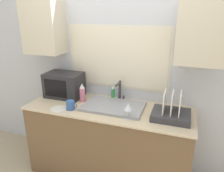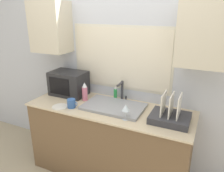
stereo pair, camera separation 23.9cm
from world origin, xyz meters
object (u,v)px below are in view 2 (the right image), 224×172
soap_bottle (115,94)px  wine_glass (126,108)px  faucet (122,90)px  spray_bottle (85,92)px  mug_near_sink (71,103)px  microwave (69,83)px  dish_rack (170,116)px

soap_bottle → wine_glass: 0.54m
faucet → spray_bottle: 0.46m
mug_near_sink → microwave: bearing=129.2°
soap_bottle → wine_glass: size_ratio=0.98×
dish_rack → wine_glass: dish_rack is taller
spray_bottle → soap_bottle: size_ratio=1.42×
microwave → wine_glass: microwave is taller
dish_rack → wine_glass: size_ratio=2.34×
faucet → soap_bottle: bearing=179.3°
faucet → spray_bottle: faucet is taller
mug_near_sink → wine_glass: size_ratio=0.79×
mug_near_sink → dish_rack: bearing=7.9°
faucet → spray_bottle: (-0.42, -0.18, -0.03)m
spray_bottle → microwave: bearing=164.9°
faucet → wine_glass: faucet is taller
faucet → wine_glass: size_ratio=1.50×
faucet → mug_near_sink: faucet is taller
mug_near_sink → wine_glass: bearing=-0.1°
microwave → dish_rack: (1.36, -0.18, -0.10)m
soap_bottle → mug_near_sink: soap_bottle is taller
microwave → dish_rack: bearing=-7.5°
mug_near_sink → faucet: bearing=44.0°
faucet → mug_near_sink: (-0.45, -0.43, -0.09)m
microwave → faucet: bearing=8.1°
soap_bottle → wine_glass: bearing=-54.3°
microwave → spray_bottle: (0.29, -0.08, -0.04)m
faucet → microwave: bearing=-171.9°
spray_bottle → soap_bottle: 0.38m
faucet → dish_rack: 0.71m
microwave → spray_bottle: microwave is taller
soap_bottle → spray_bottle: bearing=-151.4°
faucet → soap_bottle: faucet is taller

